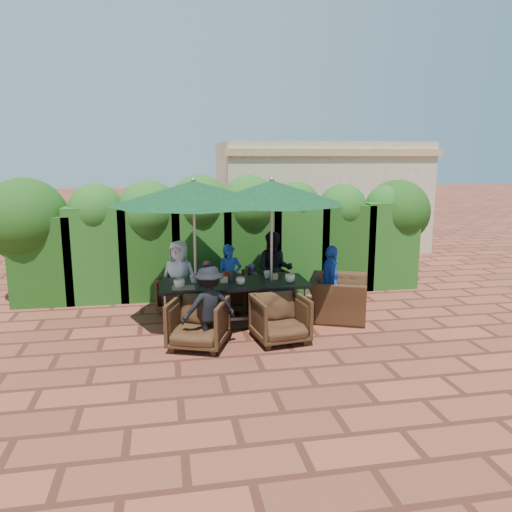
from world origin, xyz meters
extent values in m
plane|color=brown|center=(0.00, 0.00, 0.00)|extent=(80.00, 80.00, 0.00)
cube|color=black|center=(-0.12, 0.20, 0.72)|extent=(2.44, 0.90, 0.05)
cube|color=gray|center=(-0.12, 0.20, 0.12)|extent=(2.24, 0.05, 0.05)
cylinder|color=gray|center=(-1.24, -0.15, 0.35)|extent=(0.05, 0.05, 0.70)
cylinder|color=gray|center=(-1.24, 0.55, 0.35)|extent=(0.05, 0.05, 0.70)
cylinder|color=gray|center=(1.00, -0.15, 0.35)|extent=(0.05, 0.05, 0.70)
cylinder|color=gray|center=(1.00, 0.55, 0.35)|extent=(0.05, 0.05, 0.70)
cylinder|color=gray|center=(-0.74, 0.25, 0.01)|extent=(0.44, 0.44, 0.03)
cylinder|color=gray|center=(-0.74, 0.25, 1.20)|extent=(0.04, 0.04, 2.40)
cone|color=black|center=(-0.74, 0.25, 2.22)|extent=(2.66, 2.66, 0.38)
sphere|color=gray|center=(-0.74, 0.25, 2.42)|extent=(0.08, 0.08, 0.08)
cylinder|color=gray|center=(0.51, 0.21, 0.01)|extent=(0.44, 0.44, 0.03)
cylinder|color=gray|center=(0.51, 0.21, 1.20)|extent=(0.04, 0.04, 2.40)
cone|color=black|center=(0.51, 0.21, 2.22)|extent=(2.39, 2.39, 0.38)
sphere|color=gray|center=(0.51, 0.21, 2.42)|extent=(0.08, 0.08, 0.08)
imported|color=black|center=(-0.92, 1.14, 0.39)|extent=(0.97, 0.95, 0.77)
imported|color=black|center=(-0.15, 1.11, 0.43)|extent=(0.97, 0.93, 0.86)
imported|color=black|center=(0.66, 1.26, 0.38)|extent=(0.87, 0.83, 0.76)
imported|color=black|center=(-0.78, -0.64, 0.41)|extent=(1.00, 0.97, 0.82)
imported|color=black|center=(0.47, -0.64, 0.40)|extent=(0.86, 0.82, 0.79)
imported|color=black|center=(1.73, 0.30, 0.48)|extent=(1.10, 1.30, 0.97)
imported|color=silver|center=(-0.98, 1.10, 0.66)|extent=(0.75, 0.62, 1.32)
imported|color=blue|center=(-0.07, 1.11, 0.61)|extent=(0.46, 0.38, 1.22)
imported|color=black|center=(0.78, 1.17, 0.71)|extent=(0.76, 0.57, 1.42)
imported|color=black|center=(-0.62, -0.69, 0.63)|extent=(0.86, 0.52, 1.25)
imported|color=blue|center=(1.55, 0.19, 0.65)|extent=(0.43, 0.79, 1.31)
imported|color=#CF496E|center=(-0.46, 1.25, 0.45)|extent=(0.36, 0.32, 0.91)
imported|color=purple|center=(0.39, 1.35, 0.40)|extent=(0.35, 0.31, 0.80)
imported|color=#258A3F|center=(1.39, 4.32, 0.91)|extent=(1.70, 1.54, 1.82)
imported|color=#CF496E|center=(2.61, 4.39, 0.77)|extent=(0.86, 0.78, 1.54)
imported|color=gray|center=(3.59, 4.37, 0.86)|extent=(1.16, 1.10, 1.72)
imported|color=beige|center=(-1.02, 0.00, 0.82)|extent=(0.18, 0.18, 0.14)
imported|color=beige|center=(-0.77, 0.32, 0.82)|extent=(0.14, 0.14, 0.13)
imported|color=beige|center=(-0.04, 0.03, 0.81)|extent=(0.15, 0.15, 0.12)
imported|color=beige|center=(0.48, 0.38, 0.81)|extent=(0.13, 0.13, 0.12)
imported|color=beige|center=(0.79, 0.04, 0.82)|extent=(0.17, 0.17, 0.13)
cylinder|color=#B20C0A|center=(-0.27, 0.28, 0.83)|extent=(0.04, 0.04, 0.17)
cylinder|color=#4C230C|center=(-0.15, 0.33, 0.83)|extent=(0.04, 0.04, 0.17)
cube|color=#906545|center=(-0.96, -0.03, 0.76)|extent=(0.35, 0.25, 0.02)
cube|color=tan|center=(-0.29, 0.20, 0.80)|extent=(0.12, 0.06, 0.10)
cube|color=tan|center=(0.58, 0.27, 0.80)|extent=(0.12, 0.06, 0.10)
cube|color=#1A3A10|center=(-3.50, 2.30, 0.85)|extent=(1.15, 0.95, 1.69)
sphere|color=#1A3A10|center=(-3.50, 2.30, 1.59)|extent=(0.92, 0.92, 0.92)
cube|color=#1A3A10|center=(-2.50, 2.30, 0.93)|extent=(1.15, 0.95, 1.85)
sphere|color=#1A3A10|center=(-2.50, 2.30, 1.75)|extent=(1.07, 1.07, 1.07)
cube|color=#1A3A10|center=(-1.50, 2.30, 0.91)|extent=(1.15, 0.95, 1.81)
sphere|color=#1A3A10|center=(-1.50, 2.30, 1.71)|extent=(1.25, 1.25, 1.25)
cube|color=#1A3A10|center=(-0.50, 2.30, 0.97)|extent=(1.15, 0.95, 1.93)
sphere|color=#1A3A10|center=(-0.50, 2.30, 1.83)|extent=(1.21, 1.21, 1.21)
cube|color=#1A3A10|center=(0.50, 2.30, 0.95)|extent=(1.15, 0.95, 1.89)
sphere|color=#1A3A10|center=(0.50, 2.30, 1.79)|extent=(1.25, 1.25, 1.25)
cube|color=#1A3A10|center=(1.50, 2.30, 0.94)|extent=(1.15, 0.95, 1.89)
sphere|color=#1A3A10|center=(1.50, 2.30, 1.79)|extent=(0.98, 0.98, 0.98)
cube|color=#1A3A10|center=(2.50, 2.30, 0.90)|extent=(1.15, 0.95, 1.80)
sphere|color=#1A3A10|center=(2.50, 2.30, 1.70)|extent=(1.05, 1.05, 1.05)
cube|color=#1A3A10|center=(3.50, 2.30, 0.92)|extent=(1.15, 0.95, 1.84)
sphere|color=#1A3A10|center=(3.50, 2.30, 1.74)|extent=(0.91, 0.91, 0.91)
sphere|color=#1A3A10|center=(-3.80, 2.40, 1.60)|extent=(1.60, 1.60, 1.60)
sphere|color=#1A3A10|center=(3.80, 2.40, 1.60)|extent=(1.40, 1.40, 1.40)
cube|color=beige|center=(3.50, 7.00, 1.60)|extent=(6.00, 3.00, 3.20)
cube|color=tan|center=(3.50, 5.55, 2.90)|extent=(6.20, 0.25, 0.20)
camera|label=1|loc=(-1.24, -7.69, 2.77)|focal=35.00mm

